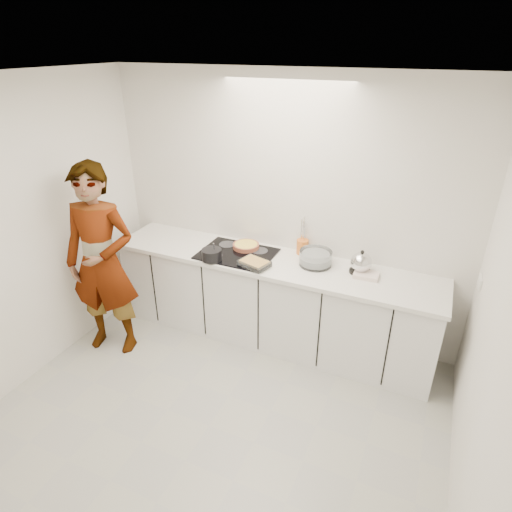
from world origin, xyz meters
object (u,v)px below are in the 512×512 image
at_px(saucepan, 212,255).
at_px(cook, 102,263).
at_px(tart_dish, 246,246).
at_px(baking_dish, 254,263).
at_px(mixing_bowl, 316,259).
at_px(utensil_crock, 302,247).
at_px(kettle, 361,263).
at_px(hob, 237,254).

bearing_deg(saucepan, cook, -150.36).
relative_size(tart_dish, baking_dish, 1.05).
xyz_separation_m(mixing_bowl, utensil_crock, (-0.19, 0.18, 0.01)).
bearing_deg(cook, kettle, 7.21).
bearing_deg(tart_dish, hob, -101.90).
bearing_deg(cook, baking_dish, 9.24).
distance_m(baking_dish, mixing_bowl, 0.57).
xyz_separation_m(mixing_bowl, kettle, (0.42, 0.02, 0.03)).
distance_m(hob, kettle, 1.19).
xyz_separation_m(hob, utensil_crock, (0.58, 0.28, 0.07)).
bearing_deg(baking_dish, saucepan, -173.19).
relative_size(saucepan, cook, 0.11).
bearing_deg(mixing_bowl, utensil_crock, 136.63).
height_order(saucepan, kettle, kettle).
xyz_separation_m(saucepan, baking_dish, (0.42, 0.05, -0.02)).
xyz_separation_m(baking_dish, mixing_bowl, (0.50, 0.27, 0.02)).
relative_size(kettle, utensil_crock, 1.63).
bearing_deg(utensil_crock, cook, -148.13).
xyz_separation_m(hob, cook, (-1.05, -0.73, 0.03)).
distance_m(baking_dish, cook, 1.43).
bearing_deg(kettle, hob, -173.94).
height_order(hob, cook, cook).
relative_size(saucepan, kettle, 0.89).
xyz_separation_m(mixing_bowl, cook, (-1.81, -0.83, -0.03)).
relative_size(mixing_bowl, kettle, 1.59).
distance_m(saucepan, cook, 1.02).
bearing_deg(baking_dish, kettle, 17.96).
relative_size(hob, mixing_bowl, 1.91).
xyz_separation_m(tart_dish, utensil_crock, (0.55, 0.14, 0.03)).
relative_size(baking_dish, cook, 0.16).
bearing_deg(tart_dish, utensil_crock, 14.00).
bearing_deg(utensil_crock, kettle, -14.47).
bearing_deg(kettle, utensil_crock, 165.53).
distance_m(kettle, cook, 2.39).
relative_size(baking_dish, utensil_crock, 2.13).
height_order(tart_dish, kettle, kettle).
relative_size(saucepan, utensil_crock, 1.45).
height_order(baking_dish, cook, cook).
bearing_deg(kettle, cook, -159.04).
bearing_deg(saucepan, mixing_bowl, 19.39).
bearing_deg(saucepan, baking_dish, 6.81).
bearing_deg(baking_dish, cook, -157.01).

